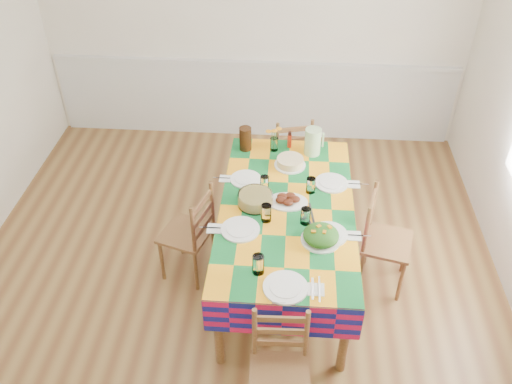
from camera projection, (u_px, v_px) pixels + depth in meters
room at (225, 159)px, 3.60m from camera, size 4.58×5.08×2.78m
wainscot at (254, 97)px, 6.08m from camera, size 4.41×0.06×0.92m
dining_table at (287, 216)px, 4.20m from camera, size 1.03×1.92×0.75m
setting_near_head at (277, 279)px, 3.53m from camera, size 0.48×0.32×0.14m
setting_left_near at (249, 223)px, 3.96m from camera, size 0.52×0.31×0.14m
setting_left_far at (252, 180)px, 4.37m from camera, size 0.46×0.28×0.12m
setting_right_near at (321, 227)px, 3.92m from camera, size 0.51×0.30×0.13m
setting_right_far at (325, 184)px, 4.34m from camera, size 0.51×0.29×0.13m
meat_platter at (287, 200)px, 4.18m from camera, size 0.32×0.23×0.06m
salad_platter at (321, 236)px, 3.83m from camera, size 0.28×0.28×0.12m
pasta_bowl at (255, 199)px, 4.15m from camera, size 0.27×0.27×0.10m
cake at (290, 162)px, 4.56m from camera, size 0.27×0.27×0.07m
serving_utensils at (309, 215)px, 4.07m from camera, size 0.13×0.28×0.01m
flower_vase at (274, 141)px, 4.72m from camera, size 0.14×0.12×0.23m
hot_sauce at (290, 140)px, 4.76m from camera, size 0.04×0.04×0.15m
green_pitcher at (313, 141)px, 4.66m from camera, size 0.14×0.14×0.24m
tea_pitcher at (245, 139)px, 4.72m from camera, size 0.11×0.11×0.21m
name_card at (279, 301)px, 3.41m from camera, size 0.09×0.03×0.02m
chair_near at (279, 371)px, 3.40m from camera, size 0.39×0.37×0.85m
chair_far at (290, 154)px, 5.30m from camera, size 0.46×0.45×0.86m
chair_left at (190, 234)px, 4.38m from camera, size 0.47×0.48×0.88m
chair_right at (382, 241)px, 4.30m from camera, size 0.46×0.47×0.89m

